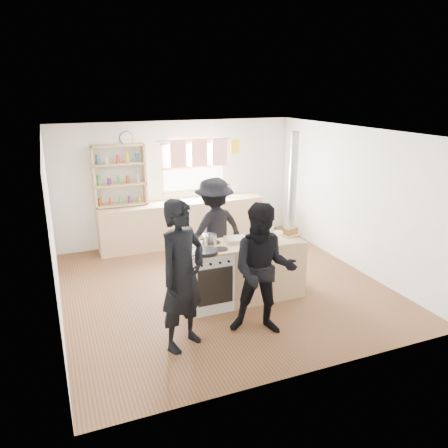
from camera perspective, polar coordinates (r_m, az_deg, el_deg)
The scene contains 14 objects.
ground at distance 7.27m, azimuth -0.19°, elevation -8.10°, with size 5.00×5.00×0.01m, color brown.
back_counter at distance 9.07m, azimuth -5.41°, elevation 0.16°, with size 3.40×0.55×0.90m, color tan.
shelving_unit at distance 8.68m, azimuth -13.50°, elevation 6.21°, with size 1.00×0.28×1.20m.
thermos at distance 9.24m, azimuth 0.50°, elevation 4.34°, with size 0.10×0.10×0.27m, color silver.
cooking_island at distance 6.67m, azimuth 2.73°, elevation -6.13°, with size 1.97×0.64×0.93m.
skillet_greens at distance 6.05m, azimuth -2.33°, elevation -3.61°, with size 0.42×0.42×0.05m.
roast_tray at distance 6.49m, azimuth 1.67°, elevation -2.04°, with size 0.38×0.32×0.06m.
stockpot_stove at distance 6.35m, azimuth -1.93°, elevation -2.08°, with size 0.22×0.22×0.18m.
stockpot_counter at distance 6.68m, azimuth 5.34°, elevation -1.01°, with size 0.29×0.29×0.21m.
bread_board at distance 6.85m, azimuth 8.68°, elevation -1.05°, with size 0.32×0.26×0.12m.
flue_heater at distance 7.14m, azimuth 8.60°, elevation -3.13°, with size 0.35×0.35×2.50m.
person_near_left at distance 5.33m, azimuth -5.45°, elevation -6.76°, with size 0.69×0.46×1.90m, color black.
person_near_right at distance 5.66m, azimuth 5.16°, elevation -6.02°, with size 0.86×0.67×1.77m, color black.
person_far at distance 7.24m, azimuth -1.30°, elevation -0.74°, with size 1.13×0.65×1.74m, color black.
Camera 1 is at (-2.43, -6.09, 3.13)m, focal length 35.00 mm.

